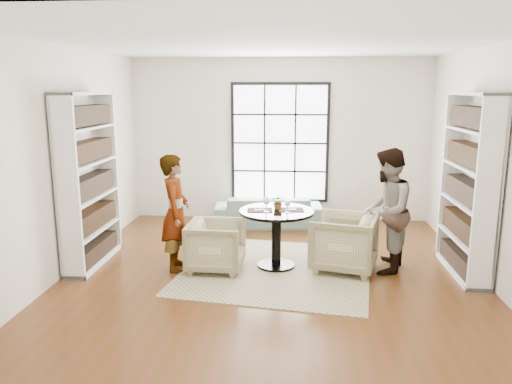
# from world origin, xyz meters

# --- Properties ---
(ground) EXTENTS (6.00, 6.00, 0.00)m
(ground) POSITION_xyz_m (0.00, 0.00, 0.00)
(ground) COLOR #572914
(room_shell) EXTENTS (6.00, 6.01, 6.00)m
(room_shell) POSITION_xyz_m (0.00, 0.54, 1.26)
(room_shell) COLOR silver
(room_shell) RESTS_ON ground
(rug) EXTENTS (2.84, 2.84, 0.01)m
(rug) POSITION_xyz_m (0.06, 0.21, 0.01)
(rug) COLOR tan
(rug) RESTS_ON ground
(pedestal_table) EXTENTS (1.02, 1.02, 0.81)m
(pedestal_table) POSITION_xyz_m (0.05, 0.33, 0.59)
(pedestal_table) COLOR black
(pedestal_table) RESTS_ON ground
(sofa) EXTENTS (1.96, 0.90, 0.56)m
(sofa) POSITION_xyz_m (-0.18, 2.45, 0.28)
(sofa) COLOR slate
(sofa) RESTS_ON ground
(armchair_left) EXTENTS (0.78, 0.76, 0.69)m
(armchair_left) POSITION_xyz_m (-0.76, 0.15, 0.34)
(armchair_left) COLOR tan
(armchair_left) RESTS_ON ground
(armchair_right) EXTENTS (1.04, 1.02, 0.77)m
(armchair_right) POSITION_xyz_m (0.97, 0.30, 0.39)
(armchair_right) COLOR tan
(armchair_right) RESTS_ON ground
(person_left) EXTENTS (0.44, 0.62, 1.59)m
(person_left) POSITION_xyz_m (-1.31, 0.15, 0.79)
(person_left) COLOR gray
(person_left) RESTS_ON ground
(person_right) EXTENTS (0.85, 0.97, 1.68)m
(person_right) POSITION_xyz_m (1.52, 0.30, 0.84)
(person_right) COLOR gray
(person_right) RESTS_ON ground
(placemat_left) EXTENTS (0.36, 0.29, 0.01)m
(placemat_left) POSITION_xyz_m (-0.18, 0.30, 0.82)
(placemat_left) COLOR #2A2824
(placemat_left) RESTS_ON pedestal_table
(placemat_right) EXTENTS (0.36, 0.29, 0.01)m
(placemat_right) POSITION_xyz_m (0.25, 0.36, 0.82)
(placemat_right) COLOR #2A2824
(placemat_right) RESTS_ON pedestal_table
(cutlery_left) EXTENTS (0.16, 0.23, 0.01)m
(cutlery_left) POSITION_xyz_m (-0.18, 0.30, 0.82)
(cutlery_left) COLOR silver
(cutlery_left) RESTS_ON placemat_left
(cutlery_right) EXTENTS (0.16, 0.23, 0.01)m
(cutlery_right) POSITION_xyz_m (0.25, 0.36, 0.82)
(cutlery_right) COLOR silver
(cutlery_right) RESTS_ON placemat_right
(wine_glass_left) EXTENTS (0.09, 0.09, 0.21)m
(wine_glass_left) POSITION_xyz_m (-0.09, 0.21, 0.96)
(wine_glass_left) COLOR silver
(wine_glass_left) RESTS_ON pedestal_table
(wine_glass_right) EXTENTS (0.08, 0.08, 0.17)m
(wine_glass_right) POSITION_xyz_m (0.20, 0.20, 0.94)
(wine_glass_right) COLOR silver
(wine_glass_right) RESTS_ON pedestal_table
(flower_centerpiece) EXTENTS (0.20, 0.17, 0.21)m
(flower_centerpiece) POSITION_xyz_m (0.07, 0.40, 0.92)
(flower_centerpiece) COLOR gray
(flower_centerpiece) RESTS_ON pedestal_table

